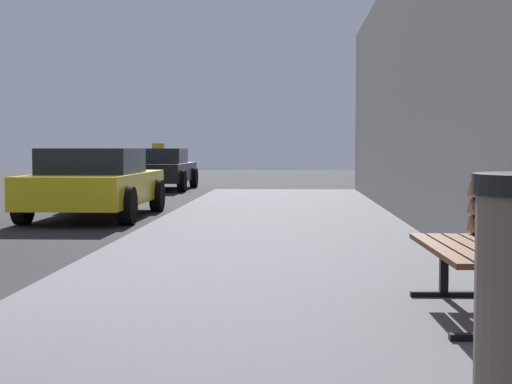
% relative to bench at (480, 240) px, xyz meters
% --- Properties ---
extents(sidewalk, '(4.00, 32.00, 0.15)m').
position_rel_bench_xyz_m(sidewalk, '(-1.39, 0.21, -0.59)').
color(sidewalk, '#5B5B60').
rests_on(sidewalk, ground_plane).
extents(bench, '(0.53, 1.60, 0.89)m').
position_rel_bench_xyz_m(bench, '(0.00, 0.00, 0.00)').
color(bench, brown).
rests_on(bench, sidewalk).
extents(car_yellow, '(1.99, 4.40, 1.27)m').
position_rel_bench_xyz_m(car_yellow, '(-4.86, 8.89, -0.01)').
color(car_yellow, yellow).
rests_on(car_yellow, ground_plane).
extents(car_black, '(2.00, 4.22, 1.43)m').
position_rel_bench_xyz_m(car_black, '(-5.37, 18.62, -0.01)').
color(car_black, black).
rests_on(car_black, ground_plane).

